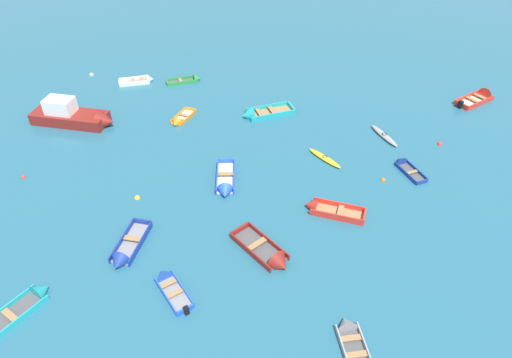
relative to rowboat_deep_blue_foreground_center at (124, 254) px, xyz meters
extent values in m
cube|color=gray|center=(0.10, 0.93, -0.13)|extent=(1.37, 3.18, 0.10)
cube|color=navy|center=(0.66, 0.87, 0.02)|extent=(0.40, 3.21, 0.42)
cube|color=navy|center=(-0.46, 0.98, 0.02)|extent=(0.40, 3.21, 0.42)
cube|color=navy|center=(0.26, 2.53, 0.02)|extent=(1.11, 0.23, 0.42)
cone|color=navy|center=(-0.08, -0.74, 0.04)|extent=(1.15, 0.84, 1.08)
cube|color=#937047|center=(0.11, 1.09, 0.11)|extent=(1.04, 0.44, 0.03)
cube|color=gray|center=(3.33, -2.17, -0.15)|extent=(2.25, 2.44, 0.08)
cube|color=blue|center=(2.97, -2.47, -0.03)|extent=(1.70, 1.99, 0.31)
cube|color=blue|center=(3.69, -1.87, -0.03)|extent=(1.70, 1.99, 0.31)
cube|color=blue|center=(4.16, -3.15, -0.03)|extent=(0.76, 0.67, 0.31)
cone|color=blue|center=(2.47, -1.15, -0.01)|extent=(1.06, 1.03, 0.90)
cube|color=#937047|center=(3.42, -2.27, 0.03)|extent=(0.81, 0.74, 0.03)
cube|color=#937047|center=(2.94, -1.70, 0.03)|extent=(0.81, 0.74, 0.03)
cube|color=black|center=(4.22, -3.23, 0.08)|extent=(0.34, 0.34, 0.44)
ellipsoid|color=gray|center=(15.43, 13.68, -0.04)|extent=(2.00, 3.04, 0.29)
torus|color=black|center=(15.43, 13.68, 0.09)|extent=(0.53, 0.53, 0.06)
cube|color=#99754C|center=(11.69, 4.73, -0.13)|extent=(3.20, 1.63, 0.11)
cube|color=red|center=(11.58, 4.18, 0.04)|extent=(3.14, 0.69, 0.45)
cube|color=red|center=(11.80, 5.29, 0.04)|extent=(3.14, 0.69, 0.45)
cube|color=red|center=(13.25, 4.43, 0.04)|extent=(0.33, 1.11, 0.45)
cone|color=red|center=(10.07, 5.06, 0.06)|extent=(0.93, 1.21, 1.09)
cube|color=#937047|center=(11.85, 4.70, 0.13)|extent=(0.52, 1.06, 0.03)
cube|color=#4C4C51|center=(7.27, 1.37, -0.13)|extent=(3.26, 3.16, 0.10)
cube|color=maroon|center=(7.73, 1.86, 0.02)|extent=(2.56, 2.39, 0.40)
cube|color=maroon|center=(6.81, 0.87, 0.02)|extent=(2.56, 2.39, 0.40)
cube|color=maroon|center=(6.02, 2.53, 0.02)|extent=(1.00, 1.06, 0.40)
cone|color=maroon|center=(8.57, 0.16, 0.04)|extent=(1.45, 1.48, 1.29)
cube|color=#937047|center=(7.14, 1.49, 0.10)|extent=(1.08, 1.13, 0.03)
cube|color=#4C4C51|center=(-4.05, -4.25, -0.14)|extent=(2.35, 3.14, 0.08)
cube|color=teal|center=(-4.55, -3.98, -0.02)|extent=(1.54, 2.78, 0.34)
cube|color=teal|center=(-3.54, -4.52, -0.02)|extent=(1.54, 2.78, 0.34)
cone|color=teal|center=(-3.28, -2.82, 0.00)|extent=(1.30, 1.15, 1.09)
cube|color=#937047|center=(-4.12, -4.40, 0.05)|extent=(1.05, 0.77, 0.03)
cube|color=gray|center=(-6.07, 20.27, -0.14)|extent=(2.71, 1.78, 0.10)
cube|color=white|center=(-6.25, 20.77, 0.01)|extent=(2.51, 0.96, 0.38)
cube|color=white|center=(-5.89, 19.78, 0.01)|extent=(2.51, 0.96, 0.38)
cube|color=white|center=(-7.31, 19.83, 0.01)|extent=(0.45, 1.00, 0.38)
cone|color=white|center=(-4.77, 20.74, 0.03)|extent=(0.91, 1.15, 1.01)
cube|color=#937047|center=(-6.20, 20.23, 0.08)|extent=(0.58, 0.98, 0.03)
cube|color=#937047|center=(-5.47, 20.49, 0.08)|extent=(0.58, 0.98, 0.03)
cube|color=beige|center=(-0.23, 14.77, -0.15)|extent=(1.51, 2.44, 0.07)
cube|color=orange|center=(0.23, 14.63, -0.05)|extent=(0.73, 2.30, 0.27)
cube|color=orange|center=(-0.69, 14.91, -0.05)|extent=(0.73, 2.30, 0.27)
cube|color=orange|center=(0.11, 15.91, -0.05)|extent=(0.93, 0.36, 0.27)
cone|color=orange|center=(-0.58, 13.58, -0.04)|extent=(1.04, 0.78, 0.92)
cube|color=#937047|center=(-0.20, 14.89, 0.00)|extent=(0.90, 0.48, 0.03)
cube|color=#937047|center=(-0.39, 14.22, 0.00)|extent=(0.90, 0.48, 0.03)
cube|color=#4C4C51|center=(-1.83, 20.86, -0.14)|extent=(2.73, 1.81, 0.08)
cube|color=#288C3D|center=(-2.01, 21.28, -0.02)|extent=(2.52, 1.11, 0.33)
cube|color=#288C3D|center=(-1.65, 20.43, -0.02)|extent=(2.52, 1.11, 0.33)
cube|color=#288C3D|center=(-3.08, 20.33, -0.02)|extent=(0.44, 0.87, 0.33)
cone|color=#288C3D|center=(-0.53, 21.41, 0.00)|extent=(0.92, 1.06, 0.88)
cube|color=#937047|center=(-1.96, 20.80, 0.05)|extent=(0.58, 0.87, 0.03)
ellipsoid|color=yellow|center=(10.97, 10.27, -0.05)|extent=(2.48, 2.42, 0.27)
torus|color=black|center=(10.97, 10.27, 0.07)|extent=(0.51, 0.51, 0.06)
cube|color=#4C4C51|center=(16.74, 9.36, -0.15)|extent=(1.83, 2.45, 0.07)
cube|color=navy|center=(16.34, 9.15, -0.05)|extent=(1.19, 2.17, 0.28)
cube|color=navy|center=(17.13, 9.57, -0.05)|extent=(1.19, 2.17, 0.28)
cube|color=navy|center=(17.30, 8.28, -0.05)|extent=(0.82, 0.49, 0.28)
cone|color=navy|center=(16.14, 10.48, -0.03)|extent=(1.02, 0.90, 0.86)
cube|color=#937047|center=(16.79, 9.25, 0.01)|extent=(0.83, 0.60, 0.03)
cube|color=beige|center=(4.40, 7.38, -0.13)|extent=(1.48, 3.33, 0.10)
cube|color=blue|center=(4.95, 7.46, 0.02)|extent=(0.53, 3.34, 0.41)
cube|color=blue|center=(3.85, 7.31, 0.02)|extent=(0.53, 3.34, 0.41)
cube|color=blue|center=(4.17, 9.05, 0.02)|extent=(1.10, 0.26, 0.41)
cone|color=blue|center=(4.64, 5.65, 0.04)|extent=(1.17, 0.91, 1.07)
cube|color=#937047|center=(4.38, 7.56, 0.10)|extent=(1.04, 0.48, 0.03)
cube|color=#4C4C51|center=(12.22, -4.48, -0.15)|extent=(1.62, 2.86, 0.08)
cube|color=gray|center=(11.72, -4.61, -0.03)|extent=(0.78, 2.74, 0.31)
cube|color=gray|center=(12.73, -4.34, -0.03)|extent=(0.78, 2.74, 0.31)
cone|color=gray|center=(11.85, -3.06, -0.01)|extent=(1.12, 0.88, 0.99)
cube|color=#937047|center=(12.26, -4.62, 0.03)|extent=(0.97, 0.52, 0.03)
cube|color=#937047|center=(12.05, -3.82, 0.03)|extent=(0.97, 0.52, 0.03)
cube|color=beige|center=(23.56, 20.02, -0.13)|extent=(3.33, 3.06, 0.10)
cube|color=red|center=(23.13, 20.54, 0.02)|extent=(2.69, 2.24, 0.42)
cube|color=red|center=(23.99, 19.50, 0.02)|extent=(2.69, 2.24, 0.42)
cube|color=red|center=(22.24, 18.93, 0.02)|extent=(0.94, 1.11, 0.42)
cone|color=red|center=(24.93, 21.15, 0.04)|extent=(1.42, 1.49, 1.29)
cube|color=#937047|center=(23.42, 19.91, 0.11)|extent=(1.04, 1.16, 0.03)
cube|color=#937047|center=(24.19, 20.54, 0.11)|extent=(1.04, 1.16, 0.03)
cube|color=black|center=(22.13, 18.84, 0.17)|extent=(0.47, 0.47, 0.58)
cube|color=maroon|center=(-8.86, 13.07, 0.26)|extent=(6.06, 2.54, 0.88)
cone|color=maroon|center=(-5.80, 12.80, 0.30)|extent=(1.33, 1.79, 1.70)
cube|color=white|center=(-9.44, 13.12, 1.28)|extent=(2.25, 1.64, 1.15)
cube|color=black|center=(-8.50, 13.04, 1.51)|extent=(0.30, 1.38, 0.51)
cube|color=#99754C|center=(6.61, 16.17, -0.13)|extent=(3.83, 2.81, 0.11)
cube|color=teal|center=(6.93, 15.50, 0.03)|extent=(3.40, 1.71, 0.44)
cube|color=teal|center=(6.28, 16.83, 0.03)|extent=(3.40, 1.71, 0.44)
cube|color=teal|center=(8.29, 16.98, 0.03)|extent=(0.77, 1.37, 0.44)
cone|color=teal|center=(4.86, 15.32, 0.05)|extent=(1.39, 1.65, 1.42)
cube|color=#937047|center=(6.78, 16.25, 0.12)|extent=(0.93, 1.36, 0.03)
cube|color=#937047|center=(5.80, 15.78, 0.12)|extent=(0.93, 1.36, 0.03)
sphere|color=orange|center=(14.81, 8.38, -0.18)|extent=(0.32, 0.32, 0.32)
sphere|color=silver|center=(-10.64, 21.45, -0.18)|extent=(0.36, 0.36, 0.36)
sphere|color=yellow|center=(-0.85, 4.82, -0.18)|extent=(0.36, 0.36, 0.36)
sphere|color=red|center=(-9.08, 6.03, -0.18)|extent=(0.30, 0.30, 0.30)
sphere|color=red|center=(19.43, 13.15, -0.18)|extent=(0.38, 0.38, 0.38)
camera|label=1|loc=(9.02, -15.94, 18.67)|focal=31.90mm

